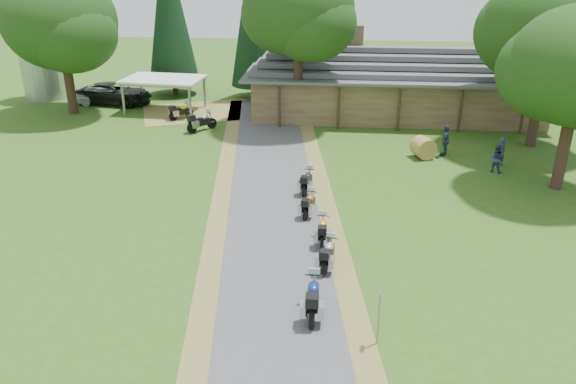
# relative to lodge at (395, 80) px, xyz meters

# --- Properties ---
(ground) EXTENTS (120.00, 120.00, 0.00)m
(ground) POSITION_rel_lodge_xyz_m (-6.00, -24.00, -2.45)
(ground) COLOR #315317
(ground) RESTS_ON ground
(driveway) EXTENTS (51.95, 51.95, 0.00)m
(driveway) POSITION_rel_lodge_xyz_m (-6.50, -20.00, -2.45)
(driveway) COLOR #404043
(driveway) RESTS_ON ground
(lodge) EXTENTS (21.40, 9.40, 4.90)m
(lodge) POSITION_rel_lodge_xyz_m (0.00, 0.00, 0.00)
(lodge) COLOR brown
(lodge) RESTS_ON ground
(silo) EXTENTS (3.43, 3.43, 6.36)m
(silo) POSITION_rel_lodge_xyz_m (-27.89, 1.77, 0.73)
(silo) COLOR gray
(silo) RESTS_ON ground
(carport) EXTENTS (6.03, 4.31, 2.47)m
(carport) POSITION_rel_lodge_xyz_m (-17.01, -1.03, -1.21)
(carport) COLOR white
(carport) RESTS_ON ground
(car_white_sedan) EXTENTS (3.11, 6.16, 1.98)m
(car_white_sedan) POSITION_rel_lodge_xyz_m (-22.33, 0.43, -1.46)
(car_white_sedan) COLOR silver
(car_white_sedan) RESTS_ON ground
(car_dark_suv) EXTENTS (3.44, 6.66, 2.45)m
(car_dark_suv) POSITION_rel_lodge_xyz_m (-21.60, 0.60, -1.23)
(car_dark_suv) COLOR black
(car_dark_suv) RESTS_ON ground
(motorcycle_row_a) EXTENTS (0.67, 2.02, 1.38)m
(motorcycle_row_a) POSITION_rel_lodge_xyz_m (-4.54, -25.60, -1.76)
(motorcycle_row_a) COLOR #172495
(motorcycle_row_a) RESTS_ON ground
(motorcycle_row_b) EXTENTS (0.85, 1.81, 1.19)m
(motorcycle_row_b) POSITION_rel_lodge_xyz_m (-4.13, -22.51, -1.85)
(motorcycle_row_b) COLOR #A3A7AB
(motorcycle_row_b) RESTS_ON ground
(motorcycle_row_c) EXTENTS (0.58, 1.72, 1.17)m
(motorcycle_row_c) POSITION_rel_lodge_xyz_m (-4.42, -20.55, -1.87)
(motorcycle_row_c) COLOR orange
(motorcycle_row_c) RESTS_ON ground
(motorcycle_row_d) EXTENTS (0.84, 1.73, 1.14)m
(motorcycle_row_d) POSITION_rel_lodge_xyz_m (-5.14, -17.94, -1.88)
(motorcycle_row_d) COLOR #E46207
(motorcycle_row_d) RESTS_ON ground
(motorcycle_row_e) EXTENTS (0.83, 1.83, 1.21)m
(motorcycle_row_e) POSITION_rel_lodge_xyz_m (-5.39, -15.30, -1.84)
(motorcycle_row_e) COLOR black
(motorcycle_row_e) RESTS_ON ground
(motorcycle_carport_a) EXTENTS (1.58, 1.74, 1.21)m
(motorcycle_carport_a) POSITION_rel_lodge_xyz_m (-15.27, -3.03, -1.84)
(motorcycle_carport_a) COLOR #E6E806
(motorcycle_carport_a) RESTS_ON ground
(motorcycle_carport_b) EXTENTS (1.86, 1.95, 1.39)m
(motorcycle_carport_b) POSITION_rel_lodge_xyz_m (-13.09, -5.73, -1.75)
(motorcycle_carport_b) COLOR slate
(motorcycle_carport_b) RESTS_ON ground
(person_a) EXTENTS (0.68, 0.60, 1.99)m
(person_a) POSITION_rel_lodge_xyz_m (5.17, -10.63, -1.45)
(person_a) COLOR navy
(person_a) RESTS_ON ground
(person_b) EXTENTS (0.64, 0.57, 1.85)m
(person_b) POSITION_rel_lodge_xyz_m (4.69, -11.67, -1.52)
(person_b) COLOR navy
(person_b) RESTS_ON ground
(person_c) EXTENTS (0.65, 0.74, 2.18)m
(person_c) POSITION_rel_lodge_xyz_m (2.35, -9.22, -1.36)
(person_c) COLOR navy
(person_c) RESTS_ON ground
(hay_bale) EXTENTS (1.54, 1.48, 1.22)m
(hay_bale) POSITION_rel_lodge_xyz_m (1.05, -9.72, -1.84)
(hay_bale) COLOR olive
(hay_bale) RESTS_ON ground
(sign_post) EXTENTS (0.34, 0.06, 1.90)m
(sign_post) POSITION_rel_lodge_xyz_m (-2.48, -27.05, -1.50)
(sign_post) COLOR gray
(sign_post) RESTS_ON ground
(oak_lodge_left) EXTENTS (7.22, 7.22, 12.56)m
(oak_lodge_left) POSITION_rel_lodge_xyz_m (-6.80, -3.64, 3.83)
(oak_lodge_left) COLOR black
(oak_lodge_left) RESTS_ON ground
(oak_lodge_right) EXTENTS (7.80, 7.80, 11.63)m
(oak_lodge_right) POSITION_rel_lodge_xyz_m (8.00, -6.89, 3.37)
(oak_lodge_right) COLOR black
(oak_lodge_right) RESTS_ON ground
(oak_driveway) EXTENTS (6.73, 6.73, 10.05)m
(oak_driveway) POSITION_rel_lodge_xyz_m (7.28, -13.71, 2.57)
(oak_driveway) COLOR black
(oak_driveway) RESTS_ON ground
(oak_silo) EXTENTS (7.94, 7.94, 10.69)m
(oak_silo) POSITION_rel_lodge_xyz_m (-23.63, -2.38, 2.89)
(oak_silo) COLOR black
(oak_silo) RESTS_ON ground
(cedar_near) EXTENTS (4.10, 4.10, 13.24)m
(cedar_near) POSITION_rel_lodge_xyz_m (-10.74, 3.72, 4.17)
(cedar_near) COLOR black
(cedar_near) RESTS_ON ground
(cedar_far) EXTENTS (4.13, 4.13, 12.88)m
(cedar_far) POSITION_rel_lodge_xyz_m (-17.71, 4.17, 3.99)
(cedar_far) COLOR black
(cedar_far) RESTS_ON ground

